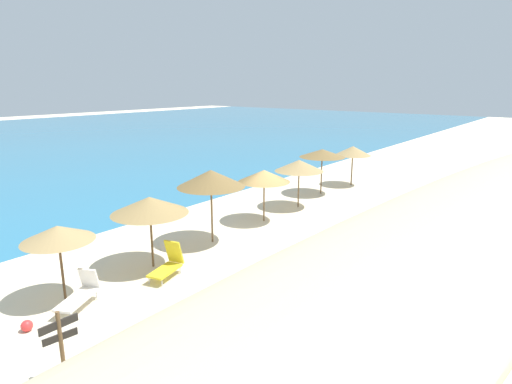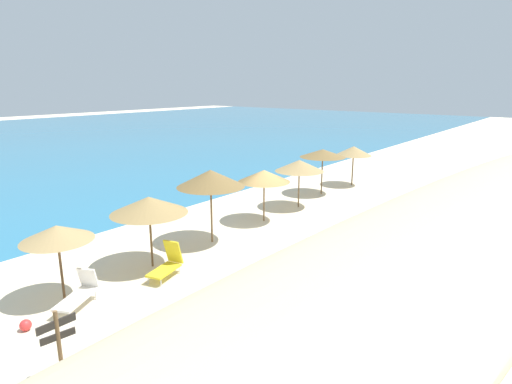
# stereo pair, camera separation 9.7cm
# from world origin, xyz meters

# --- Properties ---
(ground_plane) EXTENTS (160.00, 160.00, 0.00)m
(ground_plane) POSITION_xyz_m (0.00, 0.00, 0.00)
(ground_plane) COLOR beige
(dune_ridge) EXTENTS (54.92, 11.38, 2.16)m
(dune_ridge) POSITION_xyz_m (3.41, -7.54, 1.08)
(dune_ridge) COLOR beige
(dune_ridge) RESTS_ON ground_plane
(beach_umbrella_0) EXTENTS (2.04, 2.04, 2.31)m
(beach_umbrella_0) POSITION_xyz_m (-9.19, 1.13, 2.08)
(beach_umbrella_0) COLOR brown
(beach_umbrella_0) RESTS_ON ground_plane
(beach_umbrella_1) EXTENTS (2.63, 2.63, 2.53)m
(beach_umbrella_1) POSITION_xyz_m (-6.04, 0.97, 2.23)
(beach_umbrella_1) COLOR brown
(beach_umbrella_1) RESTS_ON ground_plane
(beach_umbrella_2) EXTENTS (2.69, 2.69, 2.98)m
(beach_umbrella_2) POSITION_xyz_m (-3.00, 0.99, 2.63)
(beach_umbrella_2) COLOR brown
(beach_umbrella_2) RESTS_ON ground_plane
(beach_umbrella_3) EXTENTS (2.39, 2.39, 2.43)m
(beach_umbrella_3) POSITION_xyz_m (0.48, 0.98, 2.15)
(beach_umbrella_3) COLOR brown
(beach_umbrella_3) RESTS_ON ground_plane
(beach_umbrella_4) EXTENTS (2.50, 2.50, 2.49)m
(beach_umbrella_4) POSITION_xyz_m (3.47, 0.99, 2.19)
(beach_umbrella_4) COLOR brown
(beach_umbrella_4) RESTS_ON ground_plane
(beach_umbrella_5) EXTENTS (2.61, 2.61, 2.61)m
(beach_umbrella_5) POSITION_xyz_m (6.69, 1.46, 2.38)
(beach_umbrella_5) COLOR brown
(beach_umbrella_5) RESTS_ON ground_plane
(beach_umbrella_6) EXTENTS (2.23, 2.23, 2.48)m
(beach_umbrella_6) POSITION_xyz_m (9.81, 1.03, 2.18)
(beach_umbrella_6) COLOR brown
(beach_umbrella_6) RESTS_ON ground_plane
(lounge_chair_0) EXTENTS (1.60, 1.18, 0.98)m
(lounge_chair_0) POSITION_xyz_m (-9.12, 0.37, 0.41)
(lounge_chair_0) COLOR white
(lounge_chair_0) RESTS_ON ground_plane
(lounge_chair_1) EXTENTS (1.47, 0.92, 1.17)m
(lounge_chair_1) POSITION_xyz_m (-6.25, -0.09, 0.46)
(lounge_chair_1) COLOR yellow
(lounge_chair_1) RESTS_ON ground_plane
(wooden_signpost) EXTENTS (0.84, 0.15, 1.64)m
(wooden_signpost) POSITION_xyz_m (-11.07, -2.29, 0.99)
(wooden_signpost) COLOR brown
(wooden_signpost) RESTS_ON ground_plane
(beach_ball) EXTENTS (0.30, 0.30, 0.30)m
(beach_ball) POSITION_xyz_m (-10.68, 0.31, 0.15)
(beach_ball) COLOR red
(beach_ball) RESTS_ON ground_plane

